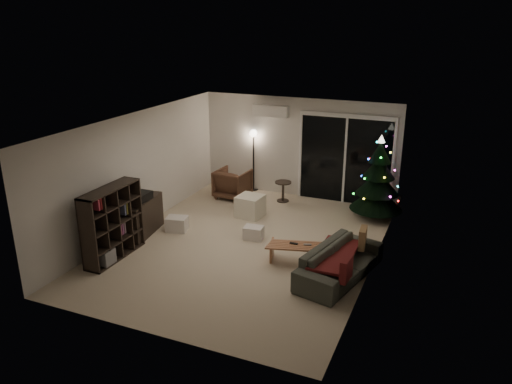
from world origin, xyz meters
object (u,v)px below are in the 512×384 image
coffee_table (301,255)px  christmas_tree (378,177)px  media_cabinet (141,217)px  armchair (233,184)px  sofa (340,262)px  bookshelf (105,222)px

coffee_table → christmas_tree: bearing=58.4°
media_cabinet → christmas_tree: size_ratio=0.63×
armchair → christmas_tree: (3.58, 0.04, 0.60)m
armchair → coffee_table: armchair is taller
media_cabinet → christmas_tree: bearing=24.5°
media_cabinet → coffee_table: (3.53, -0.01, -0.19)m
media_cabinet → coffee_table: media_cabinet is taller
sofa → coffee_table: (-0.77, 0.20, -0.10)m
media_cabinet → coffee_table: 3.53m
bookshelf → christmas_tree: christmas_tree is taller
media_cabinet → sofa: size_ratio=0.61×
media_cabinet → armchair: size_ratio=1.51×
armchair → christmas_tree: 3.63m
coffee_table → media_cabinet: bearing=164.8°
armchair → coffee_table: 3.92m
christmas_tree → bookshelf: bearing=-138.1°
bookshelf → armchair: size_ratio=1.73×
media_cabinet → sofa: media_cabinet is taller
armchair → media_cabinet: bearing=77.2°
bookshelf → sofa: 4.41m
bookshelf → media_cabinet: size_ratio=1.15×
bookshelf → sofa: bearing=7.5°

